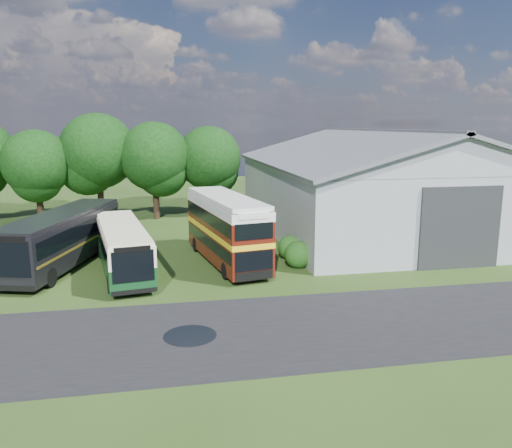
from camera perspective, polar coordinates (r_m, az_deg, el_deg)
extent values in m
plane|color=#203510|center=(24.13, -4.36, -9.53)|extent=(120.00, 120.00, 0.00)
cube|color=black|center=(21.91, 4.54, -11.76)|extent=(60.00, 8.00, 0.02)
cylinder|color=black|center=(21.25, -7.55, -12.58)|extent=(2.20, 2.20, 0.01)
cube|color=gray|center=(42.58, 13.55, 3.16)|extent=(18.00, 24.00, 5.50)
cube|color=#2D3033|center=(32.15, 22.31, -0.42)|extent=(5.20, 0.18, 5.00)
cylinder|color=black|center=(47.66, -23.44, 1.89)|extent=(0.56, 0.56, 3.06)
sphere|color=black|center=(47.25, -23.80, 6.37)|extent=(5.78, 5.78, 5.78)
cylinder|color=black|center=(48.03, -17.31, 2.71)|extent=(0.56, 0.56, 3.60)
sphere|color=black|center=(47.61, -17.62, 7.95)|extent=(6.80, 6.80, 6.80)
cylinder|color=black|center=(46.74, -11.33, 2.60)|extent=(0.56, 0.56, 3.31)
sphere|color=black|center=(46.32, -11.53, 7.56)|extent=(6.26, 6.26, 6.26)
cylinder|color=black|center=(47.74, -5.31, 2.87)|extent=(0.56, 0.56, 3.17)
sphere|color=black|center=(47.33, -5.39, 7.51)|extent=(5.98, 5.98, 5.98)
sphere|color=#194714|center=(30.75, 4.83, -4.91)|extent=(1.70, 1.70, 1.70)
sphere|color=#194714|center=(32.61, 3.89, -3.94)|extent=(1.60, 1.60, 1.60)
cube|color=#0F3718|center=(30.28, -15.02, -2.47)|extent=(4.10, 10.54, 2.56)
cube|color=#4D130B|center=(31.14, -3.44, -0.37)|extent=(4.26, 10.18, 3.95)
cube|color=black|center=(32.82, -21.19, -1.34)|extent=(5.91, 12.25, 2.97)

